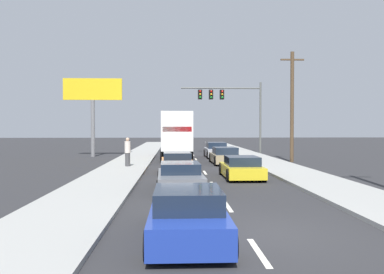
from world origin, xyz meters
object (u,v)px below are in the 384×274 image
car_gray (180,177)px  utility_pole_mid (292,105)px  car_silver (216,151)px  car_tan (225,156)px  car_yellow (241,168)px  box_truck (176,133)px  car_orange (177,163)px  car_blue (188,215)px  roadside_billboard (93,99)px  pedestrian_near_corner (128,152)px  traffic_signal_mast (225,100)px

car_gray → utility_pole_mid: size_ratio=0.51×
car_silver → car_tan: bearing=-90.1°
car_yellow → box_truck: bearing=105.9°
car_orange → box_truck: bearing=90.2°
car_orange → car_silver: 11.94m
car_blue → car_gray: bearing=90.5°
car_blue → roadside_billboard: roadside_billboard is taller
car_orange → pedestrian_near_corner: 3.99m
car_orange → car_yellow: size_ratio=1.03×
traffic_signal_mast → pedestrian_near_corner: (-8.10, -14.00, -4.39)m
car_gray → car_blue: car_blue is taller
car_gray → utility_pole_mid: bearing=56.7°
car_tan → roadside_billboard: size_ratio=0.59×
car_gray → traffic_signal_mast: 24.12m
car_silver → car_tan: car_silver is taller
car_gray → car_tan: size_ratio=1.02×
car_gray → pedestrian_near_corner: size_ratio=2.30×
utility_pole_mid → car_silver: bearing=137.7°
car_silver → car_orange: bearing=-107.2°
car_silver → roadside_billboard: 12.15m
box_truck → car_silver: bearing=35.5°
car_orange → car_gray: 6.78m
car_tan → car_gray: bearing=-105.9°
utility_pole_mid → roadside_billboard: (-16.43, 6.46, 0.92)m
traffic_signal_mast → pedestrian_near_corner: bearing=-120.1°
roadside_billboard → car_tan: bearing=-34.9°
car_blue → traffic_signal_mast: (4.75, 30.60, 4.90)m
car_orange → car_blue: (0.16, -14.25, 0.01)m
utility_pole_mid → car_orange: bearing=-143.5°
car_silver → car_yellow: bearing=-90.7°
box_truck → traffic_signal_mast: size_ratio=1.11×
car_yellow → traffic_signal_mast: bearing=85.4°
car_yellow → pedestrian_near_corner: size_ratio=2.19×
car_orange → utility_pole_mid: (8.86, 6.57, 3.80)m
utility_pole_mid → car_yellow: bearing=-120.0°
car_tan → utility_pole_mid: size_ratio=0.50×
car_silver → car_yellow: 14.39m
car_tan → roadside_billboard: 14.32m
roadside_billboard → pedestrian_near_corner: size_ratio=3.82×
roadside_billboard → car_blue: bearing=-74.2°
traffic_signal_mast → pedestrian_near_corner: traffic_signal_mast is taller
traffic_signal_mast → car_gray: bearing=-101.8°
box_truck → car_gray: size_ratio=2.10×
car_gray → car_blue: size_ratio=0.99×
car_gray → car_yellow: car_gray is taller
box_truck → car_orange: 9.02m
car_yellow → utility_pole_mid: size_ratio=0.48×
car_gray → car_blue: bearing=-89.5°
car_gray → car_blue: (0.07, -7.48, 0.03)m
car_silver → box_truck: bearing=-144.5°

